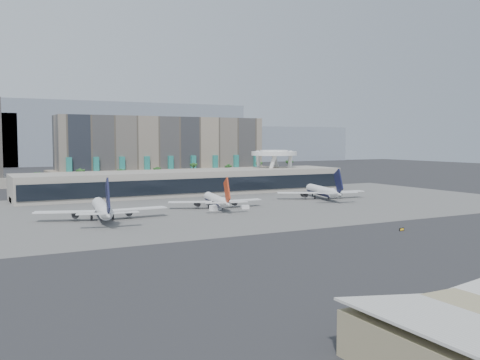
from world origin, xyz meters
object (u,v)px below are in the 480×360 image
service_vehicle_a (215,208)px  airliner_left (102,209)px  airliner_centre (216,200)px  airliner_right (322,191)px  taxiway_sign (402,229)px  service_vehicle_b (245,207)px

service_vehicle_a → airliner_left: bearing=169.2°
airliner_centre → airliner_left: bearing=-155.9°
airliner_centre → service_vehicle_a: 7.01m
airliner_right → service_vehicle_a: bearing=-152.7°
airliner_centre → taxiway_sign: (26.76, -74.86, -3.03)m
airliner_right → service_vehicle_a: size_ratio=9.44×
service_vehicle_a → service_vehicle_b: bearing=-23.5°
service_vehicle_a → service_vehicle_b: 12.50m
airliner_left → airliner_right: size_ratio=1.07×
airliner_left → airliner_right: airliner_left is taller
airliner_centre → taxiway_sign: size_ratio=19.58×
airliner_right → service_vehicle_a: 63.00m
airliner_right → service_vehicle_b: (-49.13, -14.64, -3.08)m
airliner_centre → taxiway_sign: airliner_centre is taller
airliner_left → taxiway_sign: bearing=-32.0°
service_vehicle_a → service_vehicle_b: (12.41, -1.42, -0.34)m
airliner_left → taxiway_sign: 98.92m
airliner_left → airliner_centre: bearing=20.9°
airliner_left → service_vehicle_a: (45.29, 4.91, -2.93)m
service_vehicle_a → taxiway_sign: bearing=-83.6°
service_vehicle_b → taxiway_sign: (17.51, -67.64, -0.33)m
airliner_right → taxiway_sign: bearing=-95.8°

